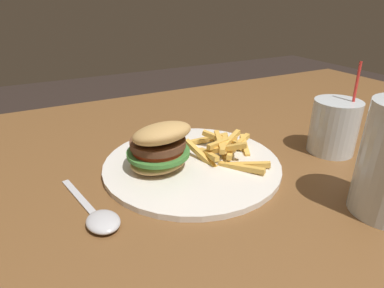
% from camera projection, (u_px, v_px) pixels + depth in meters
% --- Properties ---
extents(dining_table, '(1.60, 1.14, 0.72)m').
position_uv_depth(dining_table, '(259.00, 233.00, 0.58)').
color(dining_table, brown).
rests_on(dining_table, ground_plane).
extents(meal_plate_near, '(0.31, 0.31, 0.10)m').
position_uv_depth(meal_plate_near, '(182.00, 156.00, 0.56)').
color(meal_plate_near, white).
rests_on(meal_plate_near, dining_table).
extents(juice_glass, '(0.09, 0.09, 0.17)m').
position_uv_depth(juice_glass, '(333.00, 129.00, 0.61)').
color(juice_glass, silver).
rests_on(juice_glass, dining_table).
extents(spoon, '(0.06, 0.17, 0.02)m').
position_uv_depth(spoon, '(101.00, 219.00, 0.43)').
color(spoon, silver).
rests_on(spoon, dining_table).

